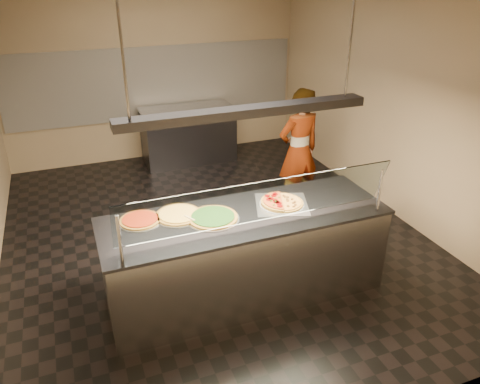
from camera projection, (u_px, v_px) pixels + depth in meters
name	position (u px, v px, depth m)	size (l,w,h in m)	color
ground	(213.00, 235.00, 5.98)	(5.00, 6.00, 0.02)	black
wall_back	(155.00, 70.00, 7.84)	(5.00, 0.02, 3.00)	tan
wall_front	(364.00, 262.00, 2.80)	(5.00, 0.02, 3.00)	tan
wall_right	(392.00, 100.00, 6.14)	(0.02, 6.00, 3.00)	tan
tile_band	(156.00, 83.00, 7.90)	(4.90, 0.02, 1.20)	silver
serving_counter	(245.00, 255.00, 4.72)	(2.80, 0.94, 0.93)	#B7B7BC
sneeze_guard	(260.00, 202.00, 4.10)	(2.56, 0.18, 0.54)	#B7B7BC
perforated_tray	(282.00, 204.00, 4.70)	(0.65, 0.65, 0.01)	silver
half_pizza_pepperoni	(272.00, 203.00, 4.66)	(0.34, 0.47, 0.05)	brown
half_pizza_sausage	(291.00, 200.00, 4.72)	(0.34, 0.47, 0.04)	brown
pizza_spinach	(213.00, 217.00, 4.43)	(0.50, 0.50, 0.03)	silver
pizza_cheese	(179.00, 214.00, 4.49)	(0.47, 0.47, 0.03)	silver
pizza_tomato	(140.00, 220.00, 4.39)	(0.41, 0.41, 0.03)	silver
pizza_spatula	(196.00, 218.00, 4.39)	(0.26, 0.20, 0.02)	#B7B7BC
prep_table	(188.00, 135.00, 8.04)	(1.57, 0.74, 0.93)	#2F2F33
worker	(299.00, 151.00, 6.25)	(0.62, 0.41, 1.71)	#252229
heat_lamp_housing	(246.00, 112.00, 4.07)	(2.30, 0.18, 0.08)	#2F2F33
lamp_rod_left	(123.00, 55.00, 3.50)	(0.02, 0.02, 1.01)	#B7B7BC
lamp_rod_right	(351.00, 40.00, 4.15)	(0.02, 0.02, 1.01)	#B7B7BC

